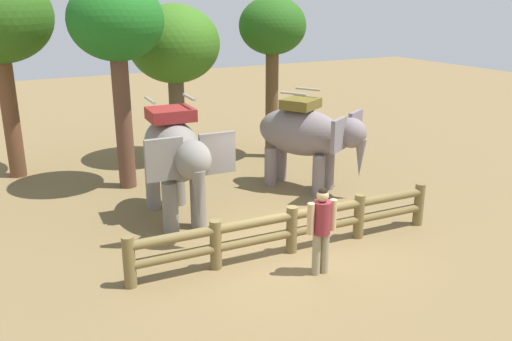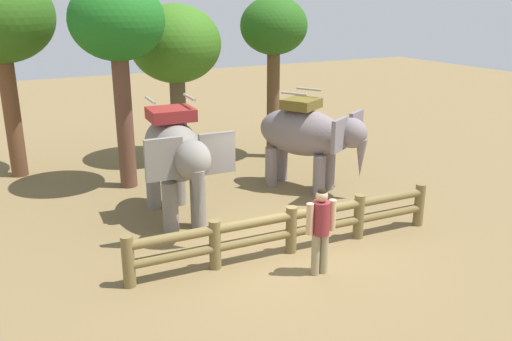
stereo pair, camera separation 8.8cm
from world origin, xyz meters
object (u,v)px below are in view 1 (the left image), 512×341
Objects in this scene: log_fence at (292,226)px; tree_back_center at (272,31)px; elephant_center at (307,135)px; tree_far_right at (174,46)px; tourist_woman_in_black at (322,225)px; elephant_near_left at (175,154)px; tree_far_left at (116,26)px.

tree_back_center is at bearing 63.73° from log_fence.
elephant_center is 0.64× the size of tree_far_right.
elephant_center is 1.81× the size of tourist_woman_in_black.
tree_far_left is (-0.40, 3.11, 2.84)m from elephant_near_left.
elephant_near_left is 6.72m from tree_back_center.
tree_far_right is at bearing 115.51° from elephant_center.
tree_far_right is (2.32, 1.99, -0.77)m from tree_far_left.
elephant_near_left is at bearing -172.78° from elephant_center.
tree_back_center reaches higher than log_fence.
tourist_woman_in_black is 0.31× the size of tree_far_left.
tree_far_left is 1.09× the size of tree_back_center.
elephant_near_left is 4.26m from tourist_woman_in_black.
tourist_woman_in_black is (0.00, -1.09, 0.45)m from log_fence.
tree_far_left reaches higher than tree_far_right.
tree_back_center reaches higher than elephant_near_left.
elephant_near_left is 4.23m from tree_far_left.
tourist_woman_in_black reaches higher than log_fence.
log_fence is at bearing -60.76° from elephant_near_left.
tree_far_left is 1.13× the size of tree_far_right.
elephant_near_left is 0.70× the size of tree_far_right.
tree_far_right is (0.34, 9.00, 2.73)m from tourist_woman_in_black.
log_fence is at bearing -71.55° from tree_far_left.
tree_far_left is at bearing 105.76° from tourist_woman_in_black.
elephant_center is 5.52m from tree_far_right.
elephant_center is 5.12m from tourist_woman_in_black.
tree_back_center reaches higher than tourist_woman_in_black.
tree_far_right is (-2.18, 4.57, 2.19)m from elephant_center.
elephant_near_left reaches higher than elephant_center.
elephant_center is at bearing -103.02° from tree_back_center.
tree_far_right reaches higher than tourist_woman_in_black.
tree_back_center reaches higher than elephant_center.
elephant_near_left reaches higher than tourist_woman_in_black.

